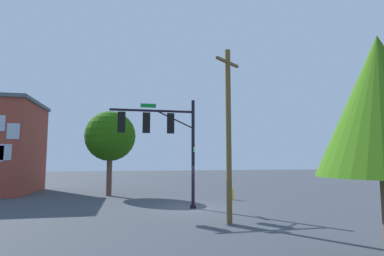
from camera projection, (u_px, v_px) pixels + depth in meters
ground_plane at (193, 208)px, 18.03m from camera, size 120.00×120.00×0.00m
signal_pole_assembly at (161, 132)px, 18.12m from camera, size 5.13×0.94×6.50m
utility_pole at (228, 131)px, 14.15m from camera, size 1.48×1.22×8.09m
fire_hydrant at (232, 194)px, 21.91m from camera, size 0.33×0.24×0.83m
tree_near at (110, 136)px, 24.70m from camera, size 4.05×4.05×6.80m
tree_mid at (381, 105)px, 7.88m from camera, size 3.35×3.35×6.18m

